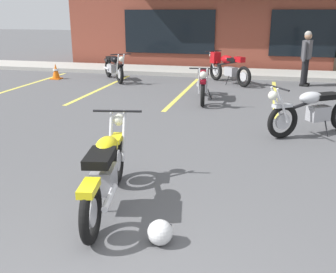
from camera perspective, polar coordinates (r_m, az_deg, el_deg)
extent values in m
plane|color=#515154|center=(6.42, 4.47, -2.62)|extent=(80.00, 80.00, 0.00)
cube|color=#A8A59E|center=(14.74, 10.19, 9.12)|extent=(22.00, 1.80, 0.14)
cube|color=brown|center=(18.51, 11.46, 16.79)|extent=(14.51, 5.44, 4.00)
cube|color=black|center=(16.21, 0.15, 15.07)|extent=(3.72, 0.06, 1.70)
cube|color=black|center=(15.86, 21.61, 13.81)|extent=(3.72, 0.06, 1.70)
cube|color=#DBCC4C|center=(13.36, -19.76, 7.19)|extent=(0.12, 4.80, 0.01)
cube|color=#DBCC4C|center=(12.15, -9.58, 7.01)|extent=(0.12, 4.80, 0.01)
cube|color=#DBCC4C|center=(11.39, 2.37, 6.53)|extent=(0.12, 4.80, 0.01)
cube|color=#DBCC4C|center=(11.18, 15.35, 5.68)|extent=(0.12, 4.80, 0.01)
torus|color=black|center=(4.04, -11.22, -10.88)|extent=(0.22, 0.65, 0.64)
cylinder|color=#B7B7BC|center=(4.04, -11.22, -10.88)|extent=(0.11, 0.29, 0.29)
torus|color=black|center=(5.32, -7.50, -3.47)|extent=(0.22, 0.65, 0.64)
cylinder|color=#B7B7BC|center=(5.32, -7.50, -3.47)|extent=(0.11, 0.29, 0.29)
cylinder|color=silver|center=(5.32, -8.40, 0.16)|extent=(0.10, 0.33, 0.66)
cylinder|color=silver|center=(5.29, -6.49, 0.12)|extent=(0.10, 0.33, 0.66)
cylinder|color=black|center=(5.29, -7.43, 3.71)|extent=(0.65, 0.15, 0.03)
sphere|color=silver|center=(5.40, -7.22, 2.48)|extent=(0.20, 0.20, 0.17)
cube|color=yellow|center=(5.25, -7.55, -0.26)|extent=(0.20, 0.38, 0.06)
cube|color=#9E9EA3|center=(4.56, -9.35, -6.17)|extent=(0.31, 0.44, 0.28)
cylinder|color=silver|center=(4.23, -8.50, -8.78)|extent=(0.17, 0.55, 0.07)
cylinder|color=black|center=(4.66, -8.98, -2.48)|extent=(0.24, 0.94, 0.26)
ellipsoid|color=yellow|center=(4.65, -8.98, -1.47)|extent=(0.35, 0.52, 0.22)
cube|color=black|center=(4.32, -9.95, -3.04)|extent=(0.37, 0.56, 0.10)
cube|color=yellow|center=(3.90, -11.54, -7.41)|extent=(0.22, 0.38, 0.08)
cylinder|color=black|center=(4.66, -11.56, -9.36)|extent=(0.14, 0.05, 0.29)
torus|color=black|center=(14.13, -8.72, 9.85)|extent=(0.46, 0.57, 0.64)
cylinder|color=#B7B7BC|center=(14.13, -8.72, 9.85)|extent=(0.22, 0.27, 0.29)
torus|color=black|center=(12.75, -7.07, 9.07)|extent=(0.46, 0.57, 0.64)
cylinder|color=#B7B7BC|center=(12.75, -7.07, 9.07)|extent=(0.22, 0.27, 0.29)
cylinder|color=silver|center=(12.64, -6.60, 10.48)|extent=(0.23, 0.29, 0.66)
cylinder|color=silver|center=(12.59, -7.40, 10.42)|extent=(0.23, 0.29, 0.66)
cylinder|color=black|center=(12.50, -6.95, 11.86)|extent=(0.55, 0.42, 0.03)
sphere|color=silver|center=(12.44, -6.82, 11.19)|extent=(0.24, 0.24, 0.17)
cube|color=black|center=(12.67, -7.07, 10.39)|extent=(0.33, 0.37, 0.06)
cube|color=#9E9EA3|center=(13.50, -8.04, 9.86)|extent=(0.43, 0.46, 0.28)
cylinder|color=silver|center=(13.83, -9.01, 9.84)|extent=(0.39, 0.48, 0.07)
cylinder|color=black|center=(13.28, -7.86, 10.78)|extent=(0.61, 0.79, 0.26)
ellipsoid|color=black|center=(13.25, -7.85, 11.12)|extent=(0.50, 0.54, 0.22)
cube|color=black|center=(13.60, -8.26, 11.27)|extent=(0.54, 0.58, 0.10)
cube|color=black|center=(14.11, -8.80, 10.99)|extent=(0.34, 0.38, 0.08)
cylinder|color=black|center=(13.66, -7.34, 8.88)|extent=(0.12, 0.10, 0.29)
torus|color=black|center=(11.01, 5.17, 7.75)|extent=(0.19, 0.65, 0.64)
cylinder|color=#B7B7BC|center=(11.01, 5.17, 7.75)|extent=(0.10, 0.29, 0.29)
torus|color=black|center=(9.60, 5.10, 6.25)|extent=(0.19, 0.65, 0.64)
cylinder|color=#B7B7BC|center=(9.60, 5.10, 6.25)|extent=(0.10, 0.29, 0.29)
cylinder|color=silver|center=(9.44, 5.70, 8.02)|extent=(0.09, 0.33, 0.66)
cylinder|color=silver|center=(9.44, 4.60, 8.05)|extent=(0.09, 0.33, 0.66)
cylinder|color=black|center=(9.31, 5.20, 9.89)|extent=(0.66, 0.13, 0.03)
sphere|color=silver|center=(9.25, 5.17, 8.96)|extent=(0.19, 0.19, 0.17)
cube|color=maroon|center=(9.50, 5.15, 7.98)|extent=(0.19, 0.38, 0.06)
cube|color=#9E9EA3|center=(10.37, 5.16, 7.57)|extent=(0.30, 0.43, 0.28)
cylinder|color=silver|center=(10.74, 4.41, 7.73)|extent=(0.15, 0.55, 0.07)
cylinder|color=black|center=(10.13, 5.18, 8.70)|extent=(0.20, 0.94, 0.26)
ellipsoid|color=maroon|center=(10.10, 5.20, 9.13)|extent=(0.33, 0.51, 0.22)
cube|color=black|center=(10.45, 5.21, 9.43)|extent=(0.35, 0.56, 0.10)
cube|color=maroon|center=(10.98, 5.22, 9.21)|extent=(0.21, 0.38, 0.08)
cylinder|color=black|center=(10.48, 6.11, 6.21)|extent=(0.14, 0.04, 0.29)
torus|color=black|center=(7.43, 16.43, 2.14)|extent=(0.58, 0.45, 0.64)
cylinder|color=#B7B7BC|center=(7.43, 16.43, 2.14)|extent=(0.27, 0.21, 0.29)
cylinder|color=silver|center=(7.22, 16.43, 4.33)|extent=(0.29, 0.22, 0.66)
cylinder|color=silver|center=(7.36, 15.60, 4.65)|extent=(0.29, 0.22, 0.66)
cylinder|color=black|center=(7.18, 15.71, 6.93)|extent=(0.40, 0.56, 0.03)
sphere|color=silver|center=(7.16, 15.10, 5.81)|extent=(0.24, 0.24, 0.17)
cube|color=silver|center=(7.33, 16.38, 4.37)|extent=(0.38, 0.32, 0.06)
cube|color=#9E9EA3|center=(7.91, 21.14, 3.19)|extent=(0.47, 0.42, 0.28)
cylinder|color=silver|center=(8.26, 22.42, 3.34)|extent=(0.49, 0.37, 0.07)
cylinder|color=black|center=(7.72, 20.22, 4.80)|extent=(0.81, 0.58, 0.26)
ellipsoid|color=silver|center=(7.70, 20.17, 5.37)|extent=(0.54, 0.49, 0.22)
cube|color=black|center=(7.93, 22.17, 5.49)|extent=(0.59, 0.53, 0.10)
cylinder|color=black|center=(7.89, 22.17, 1.07)|extent=(0.10, 0.12, 0.29)
torus|color=black|center=(12.33, 11.03, 8.58)|extent=(0.51, 0.53, 0.64)
cylinder|color=#B7B7BC|center=(12.33, 11.03, 8.58)|extent=(0.24, 0.25, 0.29)
torus|color=black|center=(13.44, 7.02, 9.52)|extent=(0.51, 0.53, 0.64)
cylinder|color=#B7B7BC|center=(13.44, 7.02, 9.52)|extent=(0.24, 0.25, 0.29)
cylinder|color=silver|center=(13.43, 6.50, 10.91)|extent=(0.26, 0.27, 0.66)
cylinder|color=silver|center=(13.53, 7.13, 10.94)|extent=(0.26, 0.27, 0.66)
cylinder|color=black|center=(13.51, 6.66, 12.31)|extent=(0.50, 0.48, 0.03)
sphere|color=silver|center=(13.59, 6.44, 11.76)|extent=(0.24, 0.24, 0.17)
cube|color=#B70F14|center=(13.43, 6.97, 10.81)|extent=(0.35, 0.36, 0.06)
cube|color=#9E9EA3|center=(12.80, 9.18, 9.38)|extent=(0.45, 0.46, 0.28)
cylinder|color=silver|center=(12.62, 10.73, 8.99)|extent=(0.43, 0.45, 0.07)
cylinder|color=black|center=(12.93, 8.68, 10.56)|extent=(0.69, 0.72, 0.26)
ellipsoid|color=#B70F14|center=(12.94, 8.59, 11.11)|extent=(0.58, 0.58, 0.26)
cube|color=#B70F14|center=(13.43, 6.96, 11.41)|extent=(0.37, 0.37, 0.36)
cube|color=black|center=(12.68, 9.55, 11.01)|extent=(0.45, 0.46, 0.10)
cube|color=#B70F14|center=(12.44, 10.44, 11.03)|extent=(0.37, 0.37, 0.16)
cylinder|color=black|center=(12.68, 8.68, 8.13)|extent=(0.11, 0.11, 0.29)
cube|color=black|center=(13.16, 19.47, 7.23)|extent=(0.26, 0.18, 0.08)
cube|color=black|center=(12.97, 19.22, 7.11)|extent=(0.26, 0.18, 0.08)
cylinder|color=black|center=(13.10, 19.49, 9.05)|extent=(0.19, 0.19, 0.80)
cylinder|color=black|center=(12.91, 19.24, 8.96)|extent=(0.19, 0.19, 0.80)
cube|color=#4C4C51|center=(12.93, 19.67, 11.89)|extent=(0.34, 0.43, 0.56)
cylinder|color=#4C4C51|center=(13.18, 19.96, 11.78)|extent=(0.13, 0.13, 0.58)
cylinder|color=#4C4C51|center=(12.70, 19.34, 11.65)|extent=(0.13, 0.13, 0.58)
sphere|color=#A07556|center=(12.91, 19.86, 13.65)|extent=(0.28, 0.28, 0.22)
sphere|color=gray|center=(12.91, 19.84, 13.88)|extent=(0.27, 0.27, 0.21)
sphere|color=silver|center=(4.01, -1.17, -13.86)|extent=(0.26, 0.26, 0.26)
cube|color=black|center=(4.10, -0.78, -13.20)|extent=(0.18, 0.03, 0.09)
cube|color=orange|center=(14.18, -16.01, 8.16)|extent=(0.34, 0.34, 0.03)
cone|color=orange|center=(14.14, -16.11, 9.21)|extent=(0.26, 0.26, 0.50)
cylinder|color=white|center=(14.14, -16.12, 9.37)|extent=(0.19, 0.19, 0.06)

